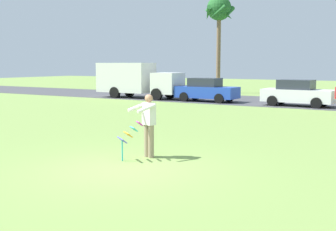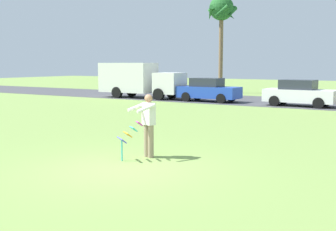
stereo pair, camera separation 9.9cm
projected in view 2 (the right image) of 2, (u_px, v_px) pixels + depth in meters
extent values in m
plane|color=olive|center=(123.00, 169.00, 10.40)|extent=(120.00, 120.00, 0.00)
cube|color=#424247|center=(317.00, 103.00, 27.60)|extent=(120.00, 8.00, 0.01)
cylinder|color=gray|center=(151.00, 141.00, 11.63)|extent=(0.16, 0.16, 0.90)
cylinder|color=gray|center=(147.00, 141.00, 11.77)|extent=(0.16, 0.16, 0.90)
cube|color=silver|center=(149.00, 114.00, 11.61)|extent=(0.41, 0.33, 0.60)
sphere|color=#9E7051|center=(149.00, 98.00, 11.56)|extent=(0.22, 0.22, 0.22)
cylinder|color=silver|center=(146.00, 108.00, 11.26)|extent=(0.28, 0.58, 0.24)
cylinder|color=silver|center=(136.00, 107.00, 11.60)|extent=(0.28, 0.58, 0.24)
cube|color=#D83399|center=(139.00, 123.00, 11.35)|extent=(0.26, 0.25, 0.12)
cube|color=#33BFBF|center=(134.00, 129.00, 11.31)|extent=(0.34, 0.30, 0.12)
cube|color=orange|center=(128.00, 134.00, 11.27)|extent=(0.42, 0.36, 0.12)
cube|color=#4C4CCC|center=(122.00, 140.00, 11.22)|extent=(0.50, 0.42, 0.12)
cylinder|color=#33BFBF|center=(122.00, 150.00, 11.26)|extent=(0.04, 0.04, 0.56)
cube|color=silver|center=(170.00, 83.00, 30.49)|extent=(1.80, 1.90, 1.50)
cube|color=silver|center=(128.00, 77.00, 32.37)|extent=(4.20, 2.01, 2.20)
cylinder|color=black|center=(172.00, 93.00, 31.54)|extent=(0.84, 0.28, 0.84)
cylinder|color=black|center=(159.00, 94.00, 29.98)|extent=(0.84, 0.28, 0.84)
cylinder|color=black|center=(132.00, 91.00, 33.47)|extent=(0.84, 0.28, 0.84)
cylinder|color=black|center=(117.00, 93.00, 31.91)|extent=(0.84, 0.28, 0.84)
cube|color=#2347B7|center=(209.00, 92.00, 28.93)|extent=(4.21, 1.74, 0.76)
cube|color=#282D38|center=(207.00, 82.00, 28.93)|extent=(2.03, 1.41, 0.60)
cylinder|color=black|center=(231.00, 97.00, 28.95)|extent=(0.64, 0.23, 0.64)
cylinder|color=black|center=(221.00, 99.00, 27.60)|extent=(0.64, 0.23, 0.64)
cylinder|color=black|center=(197.00, 95.00, 30.33)|extent=(0.64, 0.23, 0.64)
cylinder|color=black|center=(186.00, 97.00, 28.98)|extent=(0.64, 0.23, 0.64)
cube|color=white|center=(300.00, 96.00, 25.73)|extent=(4.26, 1.86, 0.76)
cube|color=#282D38|center=(298.00, 85.00, 25.74)|extent=(2.07, 1.47, 0.60)
cylinder|color=black|center=(326.00, 101.00, 25.72)|extent=(0.65, 0.24, 0.64)
cylinder|color=black|center=(319.00, 103.00, 24.38)|extent=(0.65, 0.24, 0.64)
cylinder|color=black|center=(283.00, 99.00, 27.16)|extent=(0.65, 0.24, 0.64)
cylinder|color=black|center=(274.00, 101.00, 25.83)|extent=(0.65, 0.24, 0.64)
cylinder|color=brown|center=(221.00, 52.00, 37.11)|extent=(0.36, 0.36, 7.10)
sphere|color=#236028|center=(221.00, 8.00, 36.66)|extent=(2.10, 2.10, 2.10)
cone|color=#236028|center=(232.00, 13.00, 36.21)|extent=(0.44, 1.56, 1.28)
cone|color=#236028|center=(229.00, 14.00, 37.32)|extent=(1.62, 0.90, 1.28)
cone|color=#236028|center=(216.00, 15.00, 37.58)|extent=(1.27, 1.52, 1.28)
cone|color=#236028|center=(210.00, 13.00, 36.64)|extent=(1.27, 1.52, 1.28)
cone|color=#236028|center=(220.00, 12.00, 35.79)|extent=(1.62, 0.90, 1.28)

